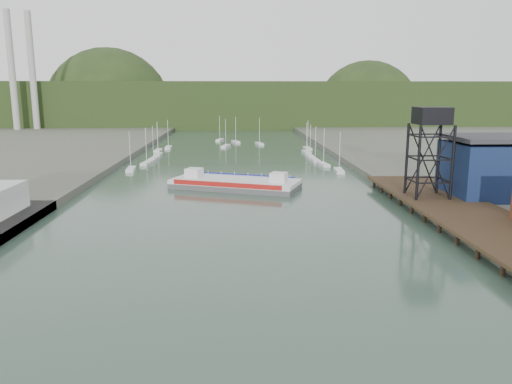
{
  "coord_description": "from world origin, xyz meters",
  "views": [
    {
      "loc": [
        0.27,
        -29.12,
        20.92
      ],
      "look_at": [
        3.82,
        54.11,
        4.0
      ],
      "focal_mm": 35.0,
      "sensor_mm": 36.0,
      "label": 1
    }
  ],
  "objects": [
    {
      "name": "distant_hills",
      "position": [
        -3.98,
        301.35,
        10.38
      ],
      "size": [
        500.0,
        120.0,
        80.0
      ],
      "color": "#1F3015",
      "rests_on": "ground"
    },
    {
      "name": "lift_tower",
      "position": [
        35.0,
        58.0,
        15.65
      ],
      "size": [
        6.5,
        6.5,
        16.0
      ],
      "color": "black",
      "rests_on": "east_pier"
    },
    {
      "name": "east_pier",
      "position": [
        37.0,
        45.0,
        1.9
      ],
      "size": [
        14.0,
        70.0,
        2.45
      ],
      "color": "black",
      "rests_on": "ground"
    },
    {
      "name": "smokestacks",
      "position": [
        -106.0,
        232.5,
        30.0
      ],
      "size": [
        11.2,
        8.2,
        60.0
      ],
      "color": "#A6A7A2",
      "rests_on": "ground"
    },
    {
      "name": "marina_sailboats",
      "position": [
        0.08,
        138.46,
        0.35
      ],
      "size": [
        57.71,
        92.65,
        0.9
      ],
      "color": "silver",
      "rests_on": "ground"
    },
    {
      "name": "blue_shed",
      "position": [
        50.0,
        60.0,
        7.06
      ],
      "size": [
        20.5,
        14.5,
        11.3
      ],
      "color": "#0E193E",
      "rests_on": "east_land"
    },
    {
      "name": "chain_ferry",
      "position": [
        0.32,
        78.17,
        1.13
      ],
      "size": [
        29.49,
        19.91,
        3.94
      ],
      "rotation": [
        0.0,
        0.0,
        -0.36
      ],
      "color": "#4D4D50",
      "rests_on": "ground"
    }
  ]
}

